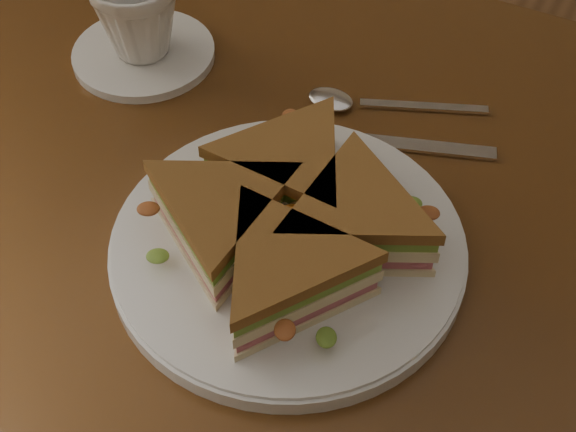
{
  "coord_description": "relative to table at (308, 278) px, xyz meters",
  "views": [
    {
      "loc": [
        0.2,
        -0.43,
        1.3
      ],
      "look_at": [
        0.0,
        -0.05,
        0.8
      ],
      "focal_mm": 50.0,
      "sensor_mm": 36.0,
      "label": 1
    }
  ],
  "objects": [
    {
      "name": "table",
      "position": [
        0.0,
        0.0,
        0.0
      ],
      "size": [
        1.2,
        0.8,
        0.75
      ],
      "color": "#3B200D",
      "rests_on": "ground"
    },
    {
      "name": "plate",
      "position": [
        0.0,
        -0.05,
        0.11
      ],
      "size": [
        0.31,
        0.31,
        0.02
      ],
      "primitive_type": "cylinder",
      "color": "silver",
      "rests_on": "table"
    },
    {
      "name": "knife",
      "position": [
        0.02,
        0.11,
        0.1
      ],
      "size": [
        0.21,
        0.08,
        0.0
      ],
      "rotation": [
        0.0,
        0.0,
        0.32
      ],
      "color": "silver",
      "rests_on": "table"
    },
    {
      "name": "sandwich_wedges",
      "position": [
        0.0,
        -0.05,
        0.14
      ],
      "size": [
        0.3,
        0.3,
        0.06
      ],
      "color": "beige",
      "rests_on": "plate"
    },
    {
      "name": "coffee_cup",
      "position": [
        -0.26,
        0.12,
        0.15
      ],
      "size": [
        0.12,
        0.12,
        0.09
      ],
      "primitive_type": "imported",
      "rotation": [
        0.0,
        0.0,
        0.28
      ],
      "color": "silver",
      "rests_on": "saucer"
    },
    {
      "name": "spoon",
      "position": [
        -0.03,
        0.15,
        0.1
      ],
      "size": [
        0.17,
        0.08,
        0.01
      ],
      "rotation": [
        0.0,
        0.0,
        0.39
      ],
      "color": "silver",
      "rests_on": "table"
    },
    {
      "name": "crisps_mound",
      "position": [
        0.0,
        -0.05,
        0.14
      ],
      "size": [
        0.09,
        0.09,
        0.05
      ],
      "primitive_type": null,
      "color": "orange",
      "rests_on": "plate"
    },
    {
      "name": "saucer",
      "position": [
        -0.26,
        0.12,
        0.1
      ],
      "size": [
        0.15,
        0.15,
        0.01
      ],
      "primitive_type": "cylinder",
      "color": "silver",
      "rests_on": "table"
    }
  ]
}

